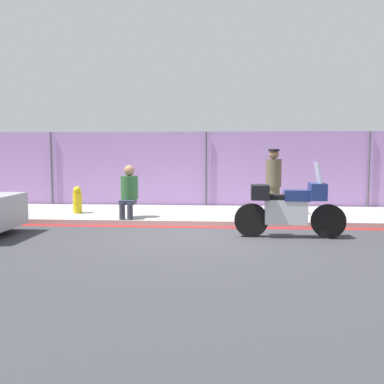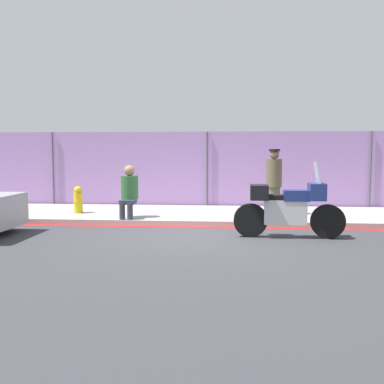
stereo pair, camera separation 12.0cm
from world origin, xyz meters
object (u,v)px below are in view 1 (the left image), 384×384
Objects in this scene: motorcycle at (289,207)px; officer_standing at (273,181)px; person_seated_on_curb at (129,189)px; fire_hydrant at (77,200)px.

officer_standing is at bearing 92.30° from motorcycle.
motorcycle is at bearing -23.81° from person_seated_on_curb.
person_seated_on_curb is (-3.60, -0.86, -0.15)m from officer_standing.
officer_standing is 5.16m from fire_hydrant.
officer_standing is 1.31× the size of person_seated_on_curb.
fire_hydrant is (-5.19, 2.32, -0.15)m from motorcycle.
person_seated_on_curb reaches higher than fire_hydrant.
motorcycle is at bearing -88.82° from officer_standing.
officer_standing is (-0.05, 2.47, 0.36)m from motorcycle.
person_seated_on_curb is at bearing -166.50° from officer_standing.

